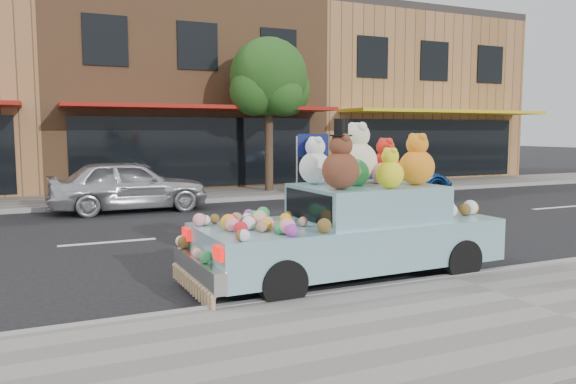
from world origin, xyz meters
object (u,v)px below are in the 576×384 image
car_blue (385,179)px  art_car (351,223)px  car_silver (129,185)px  street_tree (269,84)px

car_blue → art_car: size_ratio=0.97×
car_silver → art_car: (1.86, -8.35, 0.12)m
art_car → car_blue: bearing=51.7°
street_tree → art_car: street_tree is taller
car_blue → street_tree: bearing=47.1°
street_tree → car_blue: (2.83, -2.74, -3.08)m
car_blue → car_silver: bearing=88.6°
street_tree → car_blue: size_ratio=1.18×
art_car → car_silver: bearing=101.0°
car_silver → art_car: bearing=-168.2°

